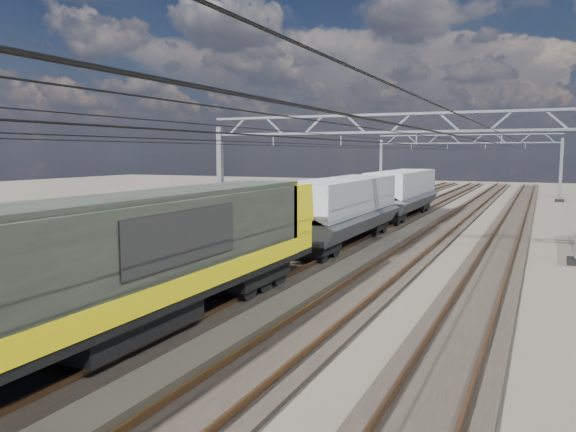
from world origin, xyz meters
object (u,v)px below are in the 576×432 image
at_px(locomotive, 119,261).
at_px(catenary_gantry_far, 465,164).
at_px(hopper_wagon_mid, 402,190).
at_px(catenary_gantry_mid, 377,176).
at_px(hopper_wagon_lead, 342,206).

bearing_deg(locomotive, catenary_gantry_far, 87.85).
xyz_separation_m(catenary_gantry_far, hopper_wagon_mid, (-2.00, -21.44, -1.67)).
distance_m(catenary_gantry_mid, hopper_wagon_lead, 2.63).
bearing_deg(catenary_gantry_far, locomotive, -92.15).
xyz_separation_m(catenary_gantry_far, hopper_wagon_lead, (-2.00, -35.64, -1.67)).
relative_size(catenary_gantry_far, hopper_wagon_lead, 1.53).
distance_m(catenary_gantry_mid, locomotive, 17.53).
xyz_separation_m(catenary_gantry_far, locomotive, (-2.00, -53.34, -1.58)).
bearing_deg(catenary_gantry_far, hopper_wagon_lead, -93.21).
bearing_deg(catenary_gantry_mid, locomotive, -96.58).
bearing_deg(hopper_wagon_mid, catenary_gantry_mid, -82.18).
relative_size(catenary_gantry_mid, hopper_wagon_mid, 1.53).
height_order(locomotive, hopper_wagon_mid, locomotive).
distance_m(locomotive, hopper_wagon_mid, 31.90).
relative_size(hopper_wagon_lead, hopper_wagon_mid, 1.00).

